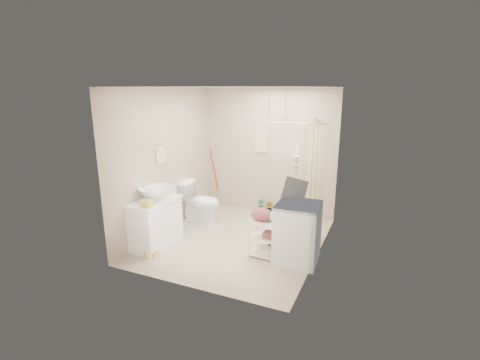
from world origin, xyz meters
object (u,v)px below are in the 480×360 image
(vanity, at_px, (156,223))
(laundry_rack, at_px, (267,235))
(toilet, at_px, (200,202))
(washing_machine, at_px, (297,233))

(vanity, distance_m, laundry_rack, 1.87)
(toilet, distance_m, laundry_rack, 1.94)
(vanity, distance_m, toilet, 1.29)
(vanity, bearing_deg, toilet, 86.87)
(vanity, xyz_separation_m, washing_machine, (2.30, 0.43, 0.06))
(washing_machine, distance_m, laundry_rack, 0.48)
(toilet, bearing_deg, laundry_rack, -118.78)
(toilet, bearing_deg, washing_machine, -112.12)
(washing_machine, xyz_separation_m, laundry_rack, (-0.47, -0.06, -0.10))
(vanity, relative_size, laundry_rack, 1.27)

